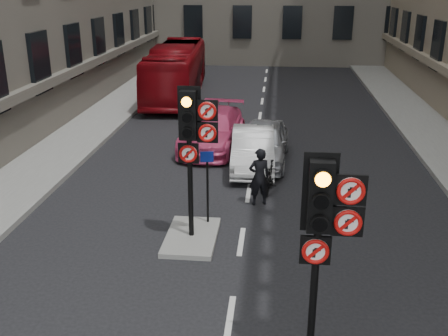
% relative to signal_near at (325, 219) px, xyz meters
% --- Properties ---
extents(pavement_left, '(3.00, 50.00, 0.16)m').
position_rel_signal_near_xyz_m(pavement_left, '(-8.69, 11.01, -2.50)').
color(pavement_left, gray).
rests_on(pavement_left, ground).
extents(centre_island, '(1.20, 2.00, 0.12)m').
position_rel_signal_near_xyz_m(centre_island, '(-2.69, 4.01, -2.52)').
color(centre_island, gray).
rests_on(centre_island, ground).
extents(signal_near, '(0.91, 0.40, 3.58)m').
position_rel_signal_near_xyz_m(signal_near, '(0.00, 0.00, 0.00)').
color(signal_near, black).
rests_on(signal_near, ground).
extents(signal_far, '(0.91, 0.40, 3.58)m').
position_rel_signal_near_xyz_m(signal_far, '(-2.60, 4.00, 0.12)').
color(signal_far, black).
rests_on(signal_far, centre_island).
extents(car_silver, '(1.84, 4.10, 1.37)m').
position_rel_signal_near_xyz_m(car_silver, '(-1.16, 9.81, -1.90)').
color(car_silver, '#B2B5BA').
rests_on(car_silver, ground).
extents(car_white, '(1.51, 3.92, 1.27)m').
position_rel_signal_near_xyz_m(car_white, '(-1.48, 9.23, -1.95)').
color(car_white, silver).
rests_on(car_white, ground).
extents(car_pink, '(2.29, 4.83, 1.36)m').
position_rel_signal_near_xyz_m(car_pink, '(-3.05, 11.25, -1.90)').
color(car_pink, '#C73A69').
rests_on(car_pink, ground).
extents(bus_red, '(2.88, 9.84, 2.71)m').
position_rel_signal_near_xyz_m(bus_red, '(-5.99, 19.69, -1.23)').
color(bus_red, maroon).
rests_on(bus_red, ground).
extents(motorcycle, '(0.60, 1.51, 0.88)m').
position_rel_signal_near_xyz_m(motorcycle, '(-0.87, 7.22, -2.14)').
color(motorcycle, black).
rests_on(motorcycle, ground).
extents(motorcyclist, '(0.68, 0.55, 1.62)m').
position_rel_signal_near_xyz_m(motorcyclist, '(-1.16, 6.24, -1.77)').
color(motorcyclist, black).
rests_on(motorcyclist, ground).
extents(info_sign, '(0.32, 0.12, 1.88)m').
position_rel_signal_near_xyz_m(info_sign, '(-2.39, 4.74, -1.25)').
color(info_sign, black).
rests_on(info_sign, centre_island).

